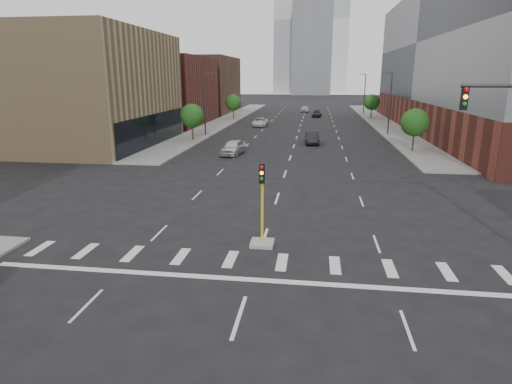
% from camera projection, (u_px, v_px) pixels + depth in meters
% --- Properties ---
extents(ground, '(400.00, 400.00, 0.00)m').
position_uv_depth(ground, '(228.00, 350.00, 13.86)').
color(ground, black).
rests_on(ground, ground).
extents(sidewalk_left_far, '(5.00, 92.00, 0.15)m').
position_uv_depth(sidewalk_left_far, '(228.00, 119.00, 86.55)').
color(sidewalk_left_far, gray).
rests_on(sidewalk_left_far, ground).
extents(sidewalk_right_far, '(5.00, 92.00, 0.15)m').
position_uv_depth(sidewalk_right_far, '(380.00, 122.00, 82.63)').
color(sidewalk_right_far, gray).
rests_on(sidewalk_right_far, ground).
extents(building_left_mid, '(20.00, 24.00, 14.00)m').
position_uv_depth(building_left_mid, '(76.00, 89.00, 53.86)').
color(building_left_mid, '#A0835A').
rests_on(building_left_mid, ground).
extents(building_left_far_a, '(20.00, 22.00, 12.00)m').
position_uv_depth(building_left_far_a, '(152.00, 90.00, 78.98)').
color(building_left_far_a, brown).
rests_on(building_left_far_a, ground).
extents(building_left_far_b, '(20.00, 24.00, 13.00)m').
position_uv_depth(building_left_far_b, '(191.00, 85.00, 103.71)').
color(building_left_far_b, brown).
rests_on(building_left_far_b, ground).
extents(building_right_main, '(24.00, 70.00, 22.00)m').
position_uv_depth(building_right_main, '(497.00, 59.00, 64.49)').
color(building_right_main, brown).
rests_on(building_right_main, ground).
extents(tower_left, '(22.00, 22.00, 70.00)m').
position_uv_depth(tower_left, '(297.00, 22.00, 216.06)').
color(tower_left, '#B2B7BC').
rests_on(tower_left, ground).
extents(tower_right, '(20.00, 20.00, 80.00)m').
position_uv_depth(tower_right, '(331.00, 21.00, 250.64)').
color(tower_right, '#B2B7BC').
rests_on(tower_right, ground).
extents(tower_mid, '(18.00, 18.00, 44.00)m').
position_uv_depth(tower_mid, '(312.00, 46.00, 199.31)').
color(tower_mid, slate).
rests_on(tower_mid, ground).
extents(median_traffic_signal, '(1.20, 1.20, 4.40)m').
position_uv_depth(median_traffic_signal, '(262.00, 228.00, 22.18)').
color(median_traffic_signal, '#999993').
rests_on(median_traffic_signal, ground).
extents(streetlight_right_a, '(1.60, 0.22, 9.07)m').
position_uv_depth(streetlight_right_a, '(390.00, 101.00, 63.38)').
color(streetlight_right_a, '#2D2D30').
rests_on(streetlight_right_a, ground).
extents(streetlight_right_b, '(1.60, 0.22, 9.07)m').
position_uv_depth(streetlight_right_b, '(364.00, 92.00, 96.84)').
color(streetlight_right_b, '#2D2D30').
rests_on(streetlight_right_b, ground).
extents(streetlight_left, '(1.60, 0.22, 9.07)m').
position_uv_depth(streetlight_left, '(205.00, 101.00, 62.10)').
color(streetlight_left, '#2D2D30').
rests_on(streetlight_left, ground).
extents(tree_left_near, '(3.20, 3.20, 4.85)m').
position_uv_depth(tree_left_near, '(192.00, 116.00, 57.83)').
color(tree_left_near, '#382619').
rests_on(tree_left_near, ground).
extents(tree_left_far, '(3.20, 3.20, 4.85)m').
position_uv_depth(tree_left_far, '(233.00, 103.00, 86.51)').
color(tree_left_far, '#382619').
rests_on(tree_left_far, ground).
extents(tree_right_near, '(3.20, 3.20, 4.85)m').
position_uv_depth(tree_right_near, '(415.00, 122.00, 49.39)').
color(tree_right_near, '#382619').
rests_on(tree_right_near, ground).
extents(tree_right_far, '(3.20, 3.20, 4.85)m').
position_uv_depth(tree_right_far, '(372.00, 102.00, 87.63)').
color(tree_right_far, '#382619').
rests_on(tree_right_far, ground).
extents(car_near_left, '(2.53, 5.06, 1.65)m').
position_uv_depth(car_near_left, '(233.00, 147.00, 48.11)').
color(car_near_left, silver).
rests_on(car_near_left, ground).
extents(car_mid_right, '(1.98, 4.97, 1.61)m').
position_uv_depth(car_mid_right, '(312.00, 138.00, 55.89)').
color(car_mid_right, black).
rests_on(car_mid_right, ground).
extents(car_far_left, '(2.47, 5.30, 1.47)m').
position_uv_depth(car_far_left, '(260.00, 122.00, 75.40)').
color(car_far_left, silver).
rests_on(car_far_left, ground).
extents(car_deep_right, '(2.26, 4.76, 1.34)m').
position_uv_depth(car_deep_right, '(317.00, 114.00, 92.39)').
color(car_deep_right, black).
rests_on(car_deep_right, ground).
extents(car_distant, '(1.95, 4.77, 1.62)m').
position_uv_depth(car_distant, '(305.00, 109.00, 103.96)').
color(car_distant, '#B2B1B6').
rests_on(car_distant, ground).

